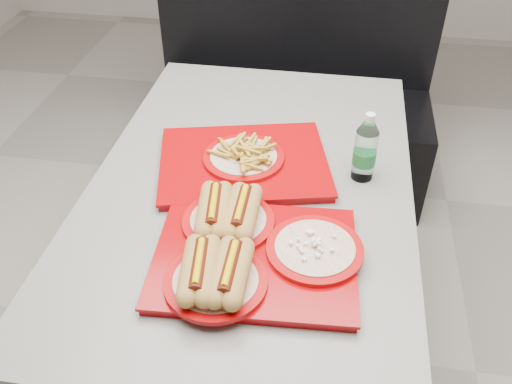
% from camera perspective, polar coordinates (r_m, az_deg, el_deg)
% --- Properties ---
extents(ground, '(6.00, 6.00, 0.00)m').
position_cam_1_polar(ground, '(2.08, -0.38, -15.42)').
color(ground, gray).
rests_on(ground, ground).
extents(diner_table, '(0.92, 1.42, 0.75)m').
position_cam_1_polar(diner_table, '(1.64, -0.47, -3.41)').
color(diner_table, black).
rests_on(diner_table, ground).
extents(booth_bench, '(1.30, 0.57, 1.35)m').
position_cam_1_polar(booth_bench, '(2.64, 3.61, 9.54)').
color(booth_bench, black).
rests_on(booth_bench, ground).
extents(tray_near, '(0.50, 0.43, 0.10)m').
position_cam_1_polar(tray_near, '(1.28, -0.99, -6.07)').
color(tray_near, '#940407').
rests_on(tray_near, diner_table).
extents(tray_far, '(0.56, 0.48, 0.10)m').
position_cam_1_polar(tray_far, '(1.57, -1.31, 3.45)').
color(tray_far, '#940407').
rests_on(tray_far, diner_table).
extents(water_bottle, '(0.07, 0.07, 0.21)m').
position_cam_1_polar(water_bottle, '(1.53, 11.42, 4.27)').
color(water_bottle, silver).
rests_on(water_bottle, diner_table).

